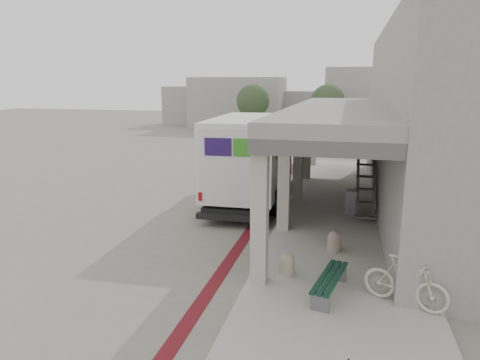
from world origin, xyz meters
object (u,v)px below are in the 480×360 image
(fedex_truck, at_px, (253,155))
(bench, at_px, (330,281))
(bicycle_cream, at_px, (406,282))
(utility_cabinet, at_px, (351,202))

(fedex_truck, distance_m, bench, 9.09)
(bicycle_cream, bearing_deg, fedex_truck, 56.78)
(fedex_truck, relative_size, bench, 4.26)
(bench, distance_m, bicycle_cream, 1.62)
(fedex_truck, xyz_separation_m, utility_cabinet, (4.11, -1.59, -1.33))
(fedex_truck, height_order, bench, fedex_truck)
(utility_cabinet, height_order, bicycle_cream, bicycle_cream)
(fedex_truck, xyz_separation_m, bench, (3.61, -8.22, -1.45))
(bench, bearing_deg, fedex_truck, 125.20)
(fedex_truck, relative_size, bicycle_cream, 4.57)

